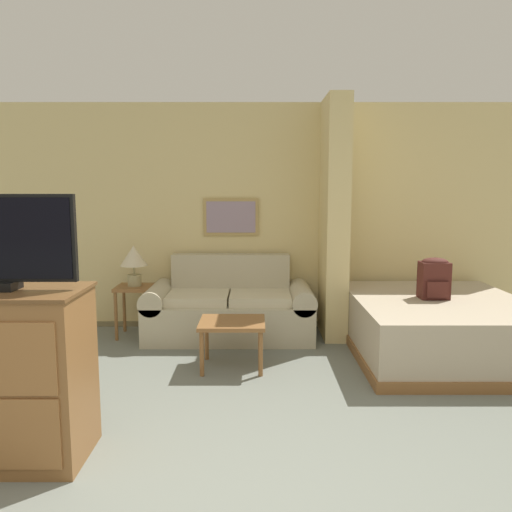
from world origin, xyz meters
TOP-DOWN VIEW (x-y plane):
  - wall_back at (-0.00, 3.86)m, footprint 6.62×0.16m
  - wall_partition_pillar at (0.99, 3.45)m, footprint 0.24×0.70m
  - couch at (-0.15, 3.38)m, footprint 1.83×0.84m
  - coffee_table at (-0.08, 2.41)m, footprint 0.59×0.51m
  - side_table at (-1.20, 3.40)m, footprint 0.40×0.40m
  - table_lamp at (-1.20, 3.40)m, footprint 0.30×0.30m
  - tv_dresser at (-1.38, 0.85)m, footprint 1.00×0.55m
  - bed at (1.93, 2.78)m, footprint 1.67×1.96m
  - backpack at (1.87, 2.78)m, footprint 0.27×0.22m

SIDE VIEW (x-z plane):
  - bed at x=1.93m, z-range 0.01..0.57m
  - couch at x=-0.15m, z-range -0.13..0.76m
  - coffee_table at x=-0.08m, z-range 0.16..0.60m
  - side_table at x=-1.20m, z-range 0.17..0.74m
  - tv_dresser at x=-1.38m, z-range 0.00..1.04m
  - backpack at x=1.87m, z-range 0.57..0.97m
  - table_lamp at x=-1.20m, z-range 0.64..1.09m
  - wall_back at x=0.00m, z-range -0.01..2.59m
  - wall_partition_pillar at x=0.99m, z-range 0.00..2.60m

